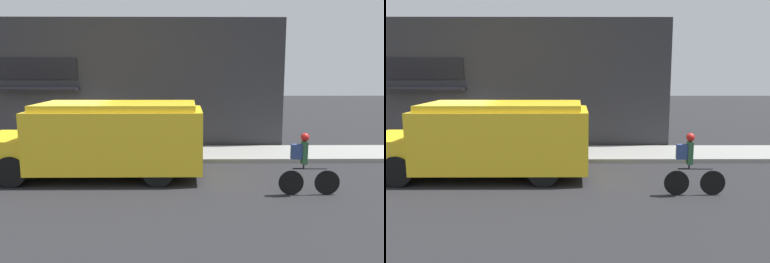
# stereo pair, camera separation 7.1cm
# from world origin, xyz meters

# --- Properties ---
(ground_plane) EXTENTS (70.00, 70.00, 0.00)m
(ground_plane) POSITION_xyz_m (0.00, 0.00, 0.00)
(ground_plane) COLOR #232326
(sidewalk) EXTENTS (28.00, 2.34, 0.14)m
(sidewalk) POSITION_xyz_m (0.00, 1.17, 0.07)
(sidewalk) COLOR gray
(sidewalk) RESTS_ON ground_plane
(storefront) EXTENTS (15.20, 0.76, 5.03)m
(storefront) POSITION_xyz_m (-0.04, 2.53, 2.52)
(storefront) COLOR #2D2D33
(storefront) RESTS_ON ground_plane
(school_bus) EXTENTS (6.22, 2.76, 2.14)m
(school_bus) POSITION_xyz_m (1.49, -1.52, 1.12)
(school_bus) COLOR yellow
(school_bus) RESTS_ON ground_plane
(cyclist) EXTENTS (1.50, 0.20, 1.55)m
(cyclist) POSITION_xyz_m (6.73, -3.24, 0.77)
(cyclist) COLOR black
(cyclist) RESTS_ON ground_plane
(trash_bin) EXTENTS (0.56, 0.56, 0.77)m
(trash_bin) POSITION_xyz_m (2.10, 1.26, 0.52)
(trash_bin) COLOR #38383D
(trash_bin) RESTS_ON sidewalk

